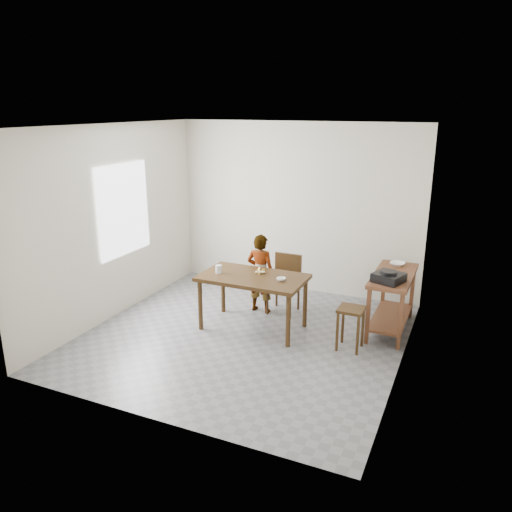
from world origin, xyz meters
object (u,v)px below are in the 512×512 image
at_px(dining_table, 253,302).
at_px(prep_counter, 391,302).
at_px(child, 261,273).
at_px(dining_chair, 283,285).
at_px(stool, 350,328).

height_order(dining_table, prep_counter, prep_counter).
bearing_deg(dining_table, child, 103.61).
xyz_separation_m(dining_table, prep_counter, (1.72, 0.70, 0.03)).
xyz_separation_m(dining_table, child, (-0.14, 0.58, 0.21)).
bearing_deg(child, dining_table, 105.83).
distance_m(dining_table, dining_chair, 0.70).
bearing_deg(stool, dining_chair, 147.63).
relative_size(prep_counter, stool, 2.19).
bearing_deg(stool, dining_table, 177.19).
distance_m(prep_counter, stool, 0.86).
relative_size(dining_table, child, 1.19).
height_order(dining_table, stool, dining_table).
relative_size(dining_table, dining_chair, 1.65).
bearing_deg(prep_counter, stool, -115.49).
distance_m(dining_table, prep_counter, 1.86).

